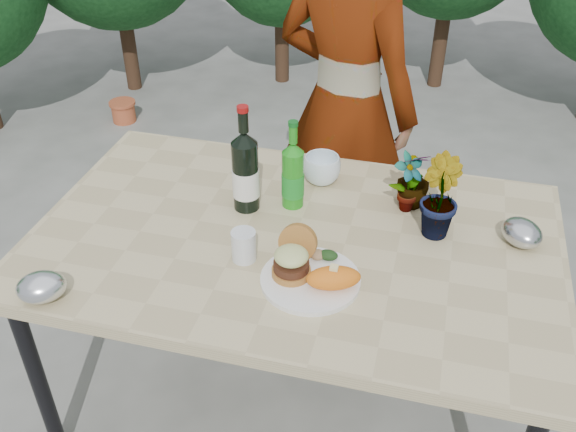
% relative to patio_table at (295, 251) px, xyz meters
% --- Properties ---
extents(ground, '(80.00, 80.00, 0.00)m').
position_rel_patio_table_xyz_m(ground, '(0.00, 0.00, -0.69)').
color(ground, '#60615C').
rests_on(ground, ground).
extents(patio_table, '(1.60, 1.00, 0.75)m').
position_rel_patio_table_xyz_m(patio_table, '(0.00, 0.00, 0.00)').
color(patio_table, tan).
rests_on(patio_table, ground).
extents(dinner_plate, '(0.28, 0.28, 0.01)m').
position_rel_patio_table_xyz_m(dinner_plate, '(0.09, -0.19, 0.06)').
color(dinner_plate, white).
rests_on(dinner_plate, patio_table).
extents(burger_stack, '(0.11, 0.16, 0.11)m').
position_rel_patio_table_xyz_m(burger_stack, '(0.04, -0.18, 0.12)').
color(burger_stack, '#B7722D').
rests_on(burger_stack, dinner_plate).
extents(sweet_potato, '(0.17, 0.12, 0.06)m').
position_rel_patio_table_xyz_m(sweet_potato, '(0.16, -0.21, 0.10)').
color(sweet_potato, orange).
rests_on(sweet_potato, dinner_plate).
extents(grilled_veg, '(0.08, 0.05, 0.03)m').
position_rel_patio_table_xyz_m(grilled_veg, '(0.11, -0.10, 0.09)').
color(grilled_veg, olive).
rests_on(grilled_veg, dinner_plate).
extents(wine_bottle, '(0.09, 0.09, 0.36)m').
position_rel_patio_table_xyz_m(wine_bottle, '(-0.19, 0.11, 0.19)').
color(wine_bottle, black).
rests_on(wine_bottle, patio_table).
extents(sparkling_water, '(0.07, 0.07, 0.30)m').
position_rel_patio_table_xyz_m(sparkling_water, '(-0.05, 0.16, 0.17)').
color(sparkling_water, '#1D8A19').
rests_on(sparkling_water, patio_table).
extents(plastic_cup, '(0.07, 0.07, 0.09)m').
position_rel_patio_table_xyz_m(plastic_cup, '(-0.12, -0.14, 0.10)').
color(plastic_cup, silver).
rests_on(plastic_cup, patio_table).
extents(seedling_left, '(0.13, 0.13, 0.20)m').
position_rel_patio_table_xyz_m(seedling_left, '(0.31, 0.23, 0.16)').
color(seedling_left, '#2F5D1F').
rests_on(seedling_left, patio_table).
extents(seedling_mid, '(0.16, 0.18, 0.26)m').
position_rel_patio_table_xyz_m(seedling_mid, '(0.41, 0.13, 0.19)').
color(seedling_mid, '#27571D').
rests_on(seedling_mid, patio_table).
extents(seedling_right, '(0.15, 0.15, 0.19)m').
position_rel_patio_table_xyz_m(seedling_right, '(0.32, 0.27, 0.15)').
color(seedling_right, '#1D541C').
rests_on(seedling_right, patio_table).
extents(blue_bowl, '(0.16, 0.16, 0.10)m').
position_rel_patio_table_xyz_m(blue_bowl, '(0.01, 0.32, 0.11)').
color(blue_bowl, white).
rests_on(blue_bowl, patio_table).
extents(foil_packet_left, '(0.17, 0.16, 0.08)m').
position_rel_patio_table_xyz_m(foil_packet_left, '(-0.59, -0.44, 0.10)').
color(foil_packet_left, silver).
rests_on(foil_packet_left, patio_table).
extents(foil_packet_right, '(0.17, 0.17, 0.08)m').
position_rel_patio_table_xyz_m(foil_packet_right, '(0.66, 0.14, 0.10)').
color(foil_packet_right, '#B2B4B9').
rests_on(foil_packet_right, patio_table).
extents(person, '(0.71, 0.58, 1.66)m').
position_rel_patio_table_xyz_m(person, '(0.01, 0.75, 0.14)').
color(person, '#99644C').
rests_on(person, ground).
extents(terracotta_pot, '(0.17, 0.17, 0.14)m').
position_rel_patio_table_xyz_m(terracotta_pot, '(-1.63, 1.89, -0.62)').
color(terracotta_pot, '#B7522F').
rests_on(terracotta_pot, ground).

